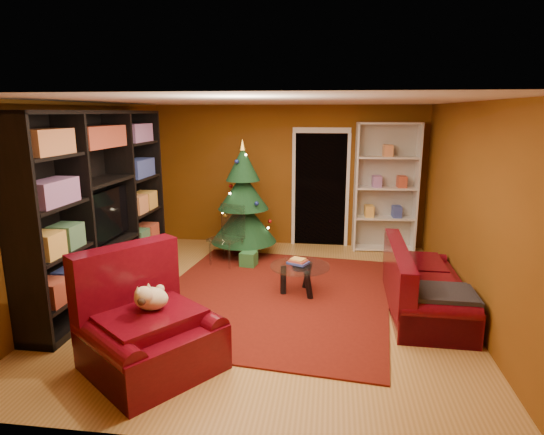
# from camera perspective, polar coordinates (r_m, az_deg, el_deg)

# --- Properties ---
(floor) EXTENTS (5.00, 5.50, 0.05)m
(floor) POSITION_cam_1_polar(r_m,az_deg,el_deg) (6.23, -0.49, -10.51)
(floor) COLOR #AF7E3C
(floor) RESTS_ON ground
(ceiling) EXTENTS (5.00, 5.50, 0.05)m
(ceiling) POSITION_cam_1_polar(r_m,az_deg,el_deg) (5.71, -0.54, 14.64)
(ceiling) COLOR silver
(ceiling) RESTS_ON wall_back
(wall_back) EXTENTS (5.00, 0.05, 2.60)m
(wall_back) POSITION_cam_1_polar(r_m,az_deg,el_deg) (8.55, 2.10, 5.22)
(wall_back) COLOR brown
(wall_back) RESTS_ON ground
(wall_left) EXTENTS (0.05, 5.50, 2.60)m
(wall_left) POSITION_cam_1_polar(r_m,az_deg,el_deg) (6.66, -22.56, 1.97)
(wall_left) COLOR brown
(wall_left) RESTS_ON ground
(wall_right) EXTENTS (0.05, 5.50, 2.60)m
(wall_right) POSITION_cam_1_polar(r_m,az_deg,el_deg) (6.03, 23.99, 0.75)
(wall_right) COLOR brown
(wall_right) RESTS_ON ground
(doorway) EXTENTS (1.06, 0.60, 2.16)m
(doorway) POSITION_cam_1_polar(r_m,az_deg,el_deg) (8.51, 6.09, 3.41)
(doorway) COLOR black
(doorway) RESTS_ON floor
(rug) EXTENTS (3.47, 3.93, 0.02)m
(rug) POSITION_cam_1_polar(r_m,az_deg,el_deg) (6.33, 0.10, -9.77)
(rug) COLOR maroon
(rug) RESTS_ON floor
(media_unit) EXTENTS (0.53, 3.26, 2.49)m
(media_unit) POSITION_cam_1_polar(r_m,az_deg,el_deg) (6.52, -20.77, 1.41)
(media_unit) COLOR black
(media_unit) RESTS_ON floor
(christmas_tree) EXTENTS (1.38, 1.38, 2.04)m
(christmas_tree) POSITION_cam_1_polar(r_m,az_deg,el_deg) (7.86, -3.62, 2.22)
(christmas_tree) COLOR #0E3219
(christmas_tree) RESTS_ON floor
(gift_box_green) EXTENTS (0.28, 0.28, 0.25)m
(gift_box_green) POSITION_cam_1_polar(r_m,az_deg,el_deg) (7.46, -2.94, -5.26)
(gift_box_green) COLOR #2A7938
(gift_box_green) RESTS_ON floor
(gift_box_red) EXTENTS (0.28, 0.28, 0.23)m
(gift_box_red) POSITION_cam_1_polar(r_m,az_deg,el_deg) (8.74, -3.84, -2.58)
(gift_box_red) COLOR maroon
(gift_box_red) RESTS_ON floor
(white_bookshelf) EXTENTS (1.11, 0.44, 2.36)m
(white_bookshelf) POSITION_cam_1_polar(r_m,az_deg,el_deg) (8.39, 14.08, 3.62)
(white_bookshelf) COLOR white
(white_bookshelf) RESTS_ON floor
(armchair) EXTENTS (1.70, 1.70, 0.95)m
(armchair) POSITION_cam_1_polar(r_m,az_deg,el_deg) (4.66, -14.99, -12.77)
(armchair) COLOR #49050F
(armchair) RESTS_ON rug
(dog) EXTENTS (0.48, 0.50, 0.31)m
(dog) POSITION_cam_1_polar(r_m,az_deg,el_deg) (4.63, -14.93, -9.80)
(dog) COLOR beige
(dog) RESTS_ON armchair
(sofa) EXTENTS (0.92, 1.97, 0.84)m
(sofa) POSITION_cam_1_polar(r_m,az_deg,el_deg) (6.08, 18.78, -7.36)
(sofa) COLOR #49050F
(sofa) RESTS_ON rug
(coffee_table) EXTENTS (1.09, 1.09, 0.51)m
(coffee_table) POSITION_cam_1_polar(r_m,az_deg,el_deg) (6.34, 3.49, -7.77)
(coffee_table) COLOR gray
(coffee_table) RESTS_ON rug
(acrylic_chair) EXTENTS (0.61, 0.64, 0.90)m
(acrylic_chair) POSITION_cam_1_polar(r_m,az_deg,el_deg) (7.46, -5.79, -2.70)
(acrylic_chair) COLOR #66605B
(acrylic_chair) RESTS_ON rug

